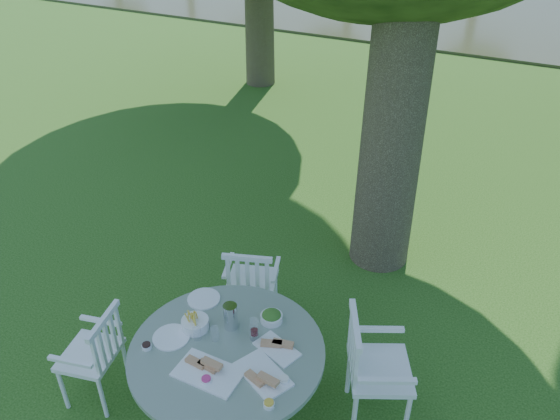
{
  "coord_description": "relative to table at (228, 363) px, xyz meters",
  "views": [
    {
      "loc": [
        1.99,
        -3.65,
        3.59
      ],
      "look_at": [
        0.0,
        0.2,
        0.85
      ],
      "focal_mm": 35.0,
      "sensor_mm": 36.0,
      "label": 1
    }
  ],
  "objects": [
    {
      "name": "tableware",
      "position": [
        -0.06,
        0.07,
        0.18
      ],
      "size": [
        1.13,
        0.86,
        0.21
      ],
      "color": "white",
      "rests_on": "table"
    },
    {
      "name": "chair_nw",
      "position": [
        -0.36,
        0.95,
        -0.09
      ],
      "size": [
        0.54,
        0.52,
        0.85
      ],
      "rotation": [
        0.0,
        0.0,
        -2.81
      ],
      "color": "white",
      "rests_on": "ground"
    },
    {
      "name": "chair_ne",
      "position": [
        0.88,
        0.48,
        -0.02
      ],
      "size": [
        0.62,
        0.63,
        0.95
      ],
      "rotation": [
        0.0,
        0.0,
        -4.25
      ],
      "color": "white",
      "rests_on": "ground"
    },
    {
      "name": "chair_sw",
      "position": [
        -0.98,
        -0.28,
        -0.09
      ],
      "size": [
        0.49,
        0.51,
        0.84
      ],
      "rotation": [
        0.0,
        0.0,
        -1.34
      ],
      "color": "white",
      "rests_on": "ground"
    },
    {
      "name": "ground",
      "position": [
        -0.41,
        1.42,
        -0.58
      ],
      "size": [
        140.0,
        140.0,
        0.0
      ],
      "primitive_type": "plane",
      "color": "#18410D",
      "rests_on": "ground"
    },
    {
      "name": "table",
      "position": [
        0.0,
        0.0,
        0.0
      ],
      "size": [
        1.38,
        1.38,
        0.72
      ],
      "color": "black",
      "rests_on": "ground"
    }
  ]
}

